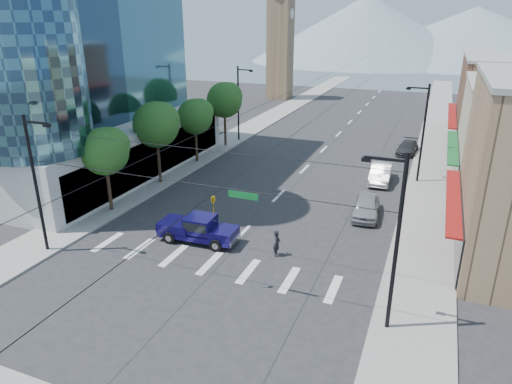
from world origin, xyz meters
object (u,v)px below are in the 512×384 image
pedestrian (277,243)px  parked_car_near (366,206)px  parked_car_mid (381,173)px  parked_car_far (407,147)px  pickup_truck (198,228)px

pedestrian → parked_car_near: size_ratio=0.36×
parked_car_mid → parked_car_far: 11.05m
pedestrian → parked_car_mid: 17.38m
pickup_truck → pedestrian: bearing=-1.7°
parked_car_near → parked_car_mid: bearing=85.0°
parked_car_mid → parked_car_near: bearing=-92.0°
parked_car_mid → parked_car_far: (1.51, 10.95, -0.15)m
pickup_truck → parked_car_near: (9.93, 8.53, -0.14)m
parked_car_mid → parked_car_far: parked_car_mid is taller
pickup_truck → pedestrian: size_ratio=3.19×
pedestrian → parked_car_far: pedestrian is taller
parked_car_far → pickup_truck: bearing=-107.4°
parked_car_near → parked_car_mid: size_ratio=0.96×
pickup_truck → parked_car_far: size_ratio=1.17×
parked_car_near → pedestrian: bearing=-121.9°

